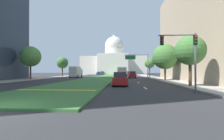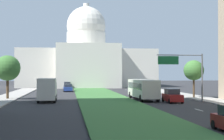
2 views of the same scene
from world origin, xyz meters
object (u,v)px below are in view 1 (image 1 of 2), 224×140
(overhead_guide_sign, at_px, (139,61))
(city_bus, at_px, (122,72))
(street_tree_left_far, at_px, (62,63))
(box_truck_delivery, at_px, (76,72))
(sedan_lead_stopped, at_px, (120,79))
(traffic_light_near_right, at_px, (186,49))
(sedan_midblock, at_px, (132,75))
(capitol_building, at_px, (114,62))
(sedan_distant, at_px, (129,74))
(street_tree_right_far, at_px, (150,63))
(street_tree_right_near, at_px, (190,51))
(sedan_very_far, at_px, (102,73))
(sedan_far_horizon, at_px, (99,74))
(street_tree_left_mid, at_px, (31,57))
(street_tree_right_mid, at_px, (165,57))

(overhead_guide_sign, height_order, city_bus, overhead_guide_sign)
(street_tree_left_far, relative_size, box_truck_delivery, 1.03)
(sedan_lead_stopped, bearing_deg, traffic_light_near_right, -47.25)
(sedan_midblock, bearing_deg, capitol_building, 98.14)
(capitol_building, bearing_deg, sedan_distant, -78.78)
(overhead_guide_sign, xyz_separation_m, box_truck_delivery, (-18.20, 3.24, -3.00))
(overhead_guide_sign, bearing_deg, capitol_building, 99.74)
(street_tree_right_far, distance_m, sedan_lead_stopped, 32.19)
(traffic_light_near_right, height_order, sedan_lead_stopped, traffic_light_near_right)
(overhead_guide_sign, distance_m, street_tree_right_near, 24.87)
(street_tree_right_near, distance_m, sedan_midblock, 25.49)
(sedan_lead_stopped, distance_m, sedan_very_far, 68.36)
(sedan_far_horizon, bearing_deg, street_tree_left_mid, -101.74)
(street_tree_left_far, bearing_deg, overhead_guide_sign, -19.07)
(street_tree_right_mid, height_order, street_tree_right_far, street_tree_right_mid)
(street_tree_right_far, bearing_deg, street_tree_right_mid, -89.65)
(street_tree_left_far, xyz_separation_m, city_bus, (19.81, -2.86, -2.87))
(traffic_light_near_right, height_order, sedan_midblock, traffic_light_near_right)
(traffic_light_near_right, height_order, city_bus, traffic_light_near_right)
(street_tree_left_mid, xyz_separation_m, street_tree_right_mid, (28.20, -0.51, -0.27))
(street_tree_right_near, xyz_separation_m, street_tree_right_far, (0.34, 32.19, 0.05))
(sedan_midblock, bearing_deg, sedan_lead_stopped, -96.90)
(street_tree_left_mid, height_order, sedan_lead_stopped, street_tree_left_mid)
(street_tree_right_mid, height_order, sedan_far_horizon, street_tree_right_mid)
(sedan_midblock, xyz_separation_m, sedan_distant, (-0.29, 17.85, -0.01))
(overhead_guide_sign, height_order, sedan_very_far, overhead_guide_sign)
(street_tree_right_near, xyz_separation_m, street_tree_right_mid, (0.45, 13.46, 0.47))
(sedan_distant, relative_size, sedan_far_horizon, 0.95)
(sedan_far_horizon, xyz_separation_m, box_truck_delivery, (-2.69, -27.07, 0.91))
(street_tree_left_far, distance_m, sedan_lead_stopped, 37.52)
(sedan_far_horizon, xyz_separation_m, sedan_very_far, (-0.21, 13.88, 0.05))
(overhead_guide_sign, xyz_separation_m, street_tree_right_near, (3.72, -24.59, -0.39))
(capitol_building, height_order, sedan_far_horizon, capitol_building)
(street_tree_left_far, height_order, city_bus, street_tree_left_far)
(traffic_light_near_right, distance_m, street_tree_left_mid, 31.71)
(street_tree_right_mid, relative_size, sedan_far_horizon, 1.54)
(traffic_light_near_right, xyz_separation_m, street_tree_right_far, (2.70, 37.19, 0.54))
(street_tree_right_far, height_order, sedan_distant, street_tree_right_far)
(traffic_light_near_right, distance_m, overhead_guide_sign, 29.64)
(overhead_guide_sign, xyz_separation_m, street_tree_left_far, (-24.33, 8.41, -0.04))
(street_tree_left_mid, distance_m, sedan_lead_stopped, 23.60)
(street_tree_left_mid, bearing_deg, street_tree_left_far, 90.90)
(sedan_lead_stopped, bearing_deg, street_tree_right_near, -9.36)
(capitol_building, relative_size, street_tree_left_far, 5.90)
(capitol_building, bearing_deg, street_tree_right_far, -74.55)
(street_tree_left_mid, bearing_deg, city_bus, 39.67)
(sedan_midblock, bearing_deg, traffic_light_near_right, -84.11)
(sedan_midblock, xyz_separation_m, box_truck_delivery, (-16.51, 3.16, 0.83))
(traffic_light_near_right, xyz_separation_m, sedan_lead_stopped, (-5.88, 6.36, -2.97))
(sedan_midblock, xyz_separation_m, city_bus, (-2.82, 5.47, 0.92))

